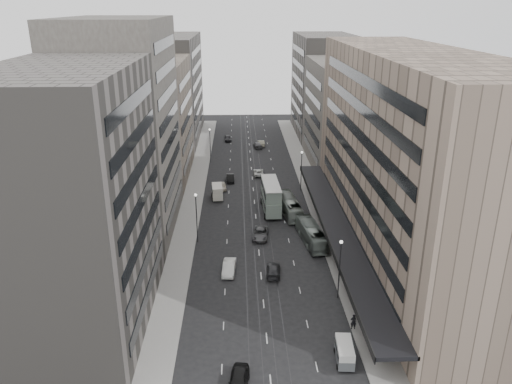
{
  "coord_description": "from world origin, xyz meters",
  "views": [
    {
      "loc": [
        -2.96,
        -60.37,
        35.88
      ],
      "look_at": [
        -0.02,
        20.15,
        5.38
      ],
      "focal_mm": 35.0,
      "sensor_mm": 36.0,
      "label": 1
    }
  ],
  "objects": [
    {
      "name": "sedan_3",
      "position": [
        1.74,
        1.36,
        0.69
      ],
      "size": [
        2.39,
        4.94,
        1.39
      ],
      "primitive_type": "imported",
      "rotation": [
        0.0,
        0.0,
        3.05
      ],
      "color": "#262629",
      "rests_on": "ground"
    },
    {
      "name": "building_left_c",
      "position": [
        -21.5,
        46.0,
        12.5
      ],
      "size": [
        15.0,
        28.0,
        25.0
      ],
      "primitive_type": "cube",
      "color": "#726659",
      "rests_on": "ground"
    },
    {
      "name": "sedan_1",
      "position": [
        -4.51,
        2.12,
        0.8
      ],
      "size": [
        2.05,
        4.98,
        1.61
      ],
      "primitive_type": "imported",
      "rotation": [
        0.0,
        0.0,
        -0.07
      ],
      "color": "silver",
      "rests_on": "ground"
    },
    {
      "name": "sedan_7",
      "position": [
        2.14,
        67.83,
        0.71
      ],
      "size": [
        2.55,
        5.11,
        1.43
      ],
      "primitive_type": "imported",
      "rotation": [
        0.0,
        0.0,
        3.26
      ],
      "color": "#5F5F61",
      "rests_on": "ground"
    },
    {
      "name": "department_store",
      "position": [
        21.45,
        8.0,
        14.95
      ],
      "size": [
        19.2,
        60.0,
        30.0
      ],
      "color": "gray",
      "rests_on": "ground"
    },
    {
      "name": "lamp_right_near",
      "position": [
        9.7,
        -5.0,
        5.2
      ],
      "size": [
        0.44,
        0.44,
        8.32
      ],
      "color": "#262628",
      "rests_on": "ground"
    },
    {
      "name": "building_left_a",
      "position": [
        -21.5,
        -8.0,
        15.0
      ],
      "size": [
        15.0,
        28.0,
        30.0
      ],
      "primitive_type": "cube",
      "color": "#5B5752",
      "rests_on": "ground"
    },
    {
      "name": "sedan_0",
      "position": [
        -3.24,
        -20.72,
        0.81
      ],
      "size": [
        2.54,
        4.98,
        1.62
      ],
      "primitive_type": "imported",
      "rotation": [
        0.0,
        0.0,
        -0.14
      ],
      "color": "black",
      "rests_on": "ground"
    },
    {
      "name": "bus_near",
      "position": [
        8.5,
        11.12,
        1.51
      ],
      "size": [
        3.96,
        11.11,
        3.03
      ],
      "primitive_type": "imported",
      "rotation": [
        0.0,
        0.0,
        3.27
      ],
      "color": "slate",
      "rests_on": "ground"
    },
    {
      "name": "sedan_5",
      "position": [
        -4.81,
        41.12,
        0.74
      ],
      "size": [
        1.8,
        4.58,
        1.48
      ],
      "primitive_type": "imported",
      "rotation": [
        0.0,
        0.0,
        0.05
      ],
      "color": "black",
      "rests_on": "ground"
    },
    {
      "name": "sedan_6",
      "position": [
        1.45,
        44.95,
        0.67
      ],
      "size": [
        2.25,
        4.84,
        1.34
      ],
      "primitive_type": "imported",
      "rotation": [
        0.0,
        0.0,
        3.14
      ],
      "color": "silver",
      "rests_on": "ground"
    },
    {
      "name": "building_left_d",
      "position": [
        -21.5,
        79.0,
        14.0
      ],
      "size": [
        15.0,
        38.0,
        28.0
      ],
      "primitive_type": "cube",
      "color": "#5B5752",
      "rests_on": "ground"
    },
    {
      "name": "double_decker",
      "position": [
        2.86,
        24.34,
        2.98
      ],
      "size": [
        3.47,
        10.21,
        5.52
      ],
      "rotation": [
        0.0,
        0.0,
        0.04
      ],
      "color": "gray",
      "rests_on": "ground"
    },
    {
      "name": "building_left_b",
      "position": [
        -21.5,
        19.0,
        17.0
      ],
      "size": [
        15.0,
        26.0,
        34.0
      ],
      "primitive_type": "cube",
      "color": "#47433D",
      "rests_on": "ground"
    },
    {
      "name": "bus_far",
      "position": [
        6.15,
        22.84,
        1.56
      ],
      "size": [
        3.95,
        11.46,
        3.13
      ],
      "primitive_type": "imported",
      "rotation": [
        0.0,
        0.0,
        3.26
      ],
      "color": "gray",
      "rests_on": "ground"
    },
    {
      "name": "lamp_left_far",
      "position": [
        -9.7,
        55.0,
        5.2
      ],
      "size": [
        0.44,
        0.44,
        8.32
      ],
      "color": "#262628",
      "rests_on": "ground"
    },
    {
      "name": "sidewalk_left",
      "position": [
        -12.0,
        37.5,
        0.07
      ],
      "size": [
        4.0,
        125.0,
        0.15
      ],
      "primitive_type": "cube",
      "color": "gray",
      "rests_on": "ground"
    },
    {
      "name": "panel_van",
      "position": [
        -7.19,
        30.92,
        1.52
      ],
      "size": [
        2.46,
        4.52,
        2.75
      ],
      "rotation": [
        0.0,
        0.0,
        0.09
      ],
      "color": "beige",
      "rests_on": "ground"
    },
    {
      "name": "building_right_mid",
      "position": [
        21.5,
        52.0,
        12.0
      ],
      "size": [
        15.0,
        28.0,
        24.0
      ],
      "primitive_type": "cube",
      "color": "#47433D",
      "rests_on": "ground"
    },
    {
      "name": "sedan_2",
      "position": [
        0.43,
        13.25,
        0.74
      ],
      "size": [
        2.99,
        5.54,
        1.48
      ],
      "primitive_type": "imported",
      "rotation": [
        0.0,
        0.0,
        -0.1
      ],
      "color": "#4D4D4F",
      "rests_on": "ground"
    },
    {
      "name": "sedan_8",
      "position": [
        -5.84,
        75.0,
        0.79
      ],
      "size": [
        2.09,
        4.73,
        1.58
      ],
      "primitive_type": "imported",
      "rotation": [
        0.0,
        0.0,
        0.05
      ],
      "color": "#262528",
      "rests_on": "ground"
    },
    {
      "name": "ground",
      "position": [
        0.0,
        0.0,
        0.0
      ],
      "size": [
        220.0,
        220.0,
        0.0
      ],
      "primitive_type": "plane",
      "color": "black",
      "rests_on": "ground"
    },
    {
      "name": "lamp_right_far",
      "position": [
        9.7,
        35.0,
        5.2
      ],
      "size": [
        0.44,
        0.44,
        8.32
      ],
      "color": "#262628",
      "rests_on": "ground"
    },
    {
      "name": "vw_microbus",
      "position": [
        8.06,
        -17.2,
        1.22
      ],
      "size": [
        2.1,
        4.16,
        2.18
      ],
      "rotation": [
        0.0,
        0.0,
        -0.07
      ],
      "color": "#505457",
      "rests_on": "ground"
    },
    {
      "name": "building_right_far",
      "position": [
        21.5,
        82.0,
        14.0
      ],
      "size": [
        15.0,
        32.0,
        28.0
      ],
      "primitive_type": "cube",
      "color": "#5B5752",
      "rests_on": "ground"
    },
    {
      "name": "lamp_left_near",
      "position": [
        -9.7,
        12.0,
        5.2
      ],
      "size": [
        0.44,
        0.44,
        8.32
      ],
      "color": "#262628",
      "rests_on": "ground"
    },
    {
      "name": "sedan_9",
      "position": [
        3.15,
        69.41,
        0.77
      ],
      "size": [
        1.83,
        4.74,
        1.54
      ],
      "primitive_type": "imported",
      "rotation": [
        0.0,
        0.0,
        3.18
      ],
      "color": "#9C9881",
      "rests_on": "ground"
    },
    {
      "name": "sedan_4",
      "position": [
        -6.37,
        36.15,
        0.69
      ],
      "size": [
        2.02,
        4.17,
        1.37
      ],
      "primitive_type": "imported",
      "rotation": [
        0.0,
        0.0,
        0.1
      ],
      "color": "#AFA591",
      "rests_on": "ground"
    },
    {
      "name": "pedestrian",
      "position": [
        10.2,
        -11.82,
        1.13
      ],
      "size": [
        0.72,
        0.48,
        1.97
      ],
      "primitive_type": "imported",
      "rotation": [
        0.0,
        0.0,
        3.16
      ],
      "color": "black",
      "rests_on": "sidewalk_right"
    },
    {
      "name": "sidewalk_right",
      "position": [
        12.0,
        37.5,
        0.07
      ],
      "size": [
        4.0,
        125.0,
        0.15
      ],
      "primitive_type": "cube",
      "color": "gray",
      "rests_on": "ground"
    }
  ]
}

